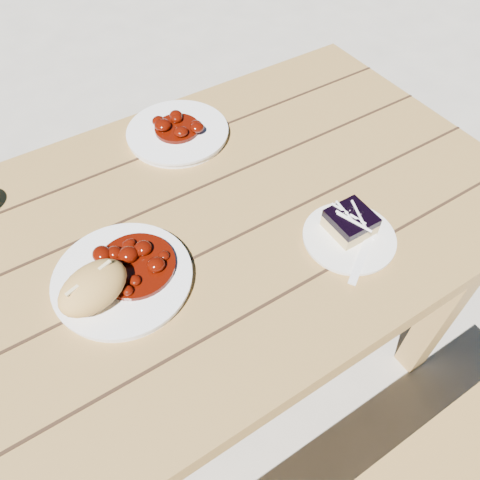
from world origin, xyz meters
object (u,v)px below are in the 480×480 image
main_plate (123,279)px  dessert_plate (349,238)px  second_plate (178,133)px  bread_roll (93,287)px  blueberry_cake (350,222)px  picnic_table (75,330)px

main_plate → dessert_plate: (0.42, -0.15, -0.00)m
main_plate → second_plate: 0.43m
dessert_plate → bread_roll: bearing=164.7°
blueberry_cake → bread_roll: bearing=167.4°
second_plate → picnic_table: bearing=-146.6°
bread_roll → dessert_plate: bearing=-15.3°
picnic_table → main_plate: bearing=-25.5°
blueberry_cake → dessert_plate: bearing=-123.0°
blueberry_cake → main_plate: bearing=163.3°
blueberry_cake → second_plate: 0.48m
picnic_table → dessert_plate: (0.54, -0.21, 0.17)m
main_plate → blueberry_cake: bearing=-17.4°
bread_roll → blueberry_cake: (0.48, -0.11, -0.02)m
picnic_table → second_plate: 0.51m
picnic_table → main_plate: 0.21m
main_plate → bread_roll: bread_roll is taller
dessert_plate → second_plate: second_plate is taller
picnic_table → blueberry_cake: size_ratio=24.43×
bread_roll → dessert_plate: 0.49m
main_plate → dessert_plate: size_ratio=1.41×
picnic_table → blueberry_cake: bearing=-19.2°
main_plate → second_plate: bearing=48.6°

